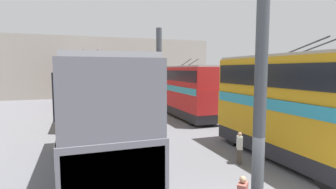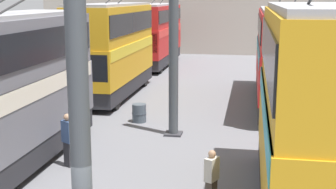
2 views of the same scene
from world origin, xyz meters
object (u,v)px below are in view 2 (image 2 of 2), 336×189
(bus_right_mid, at_px, (113,44))
(bus_left_far, at_px, (283,50))
(bus_left_near, at_px, (317,103))
(bus_right_far, at_px, (156,31))
(person_by_right_row, at_px, (68,139))
(person_by_left_row, at_px, (212,177))
(oil_drum, at_px, (139,113))

(bus_right_mid, bearing_deg, bus_left_far, -91.80)
(bus_left_near, relative_size, bus_right_far, 0.92)
(person_by_right_row, relative_size, person_by_left_row, 1.15)
(bus_left_far, xyz_separation_m, oil_drum, (-5.04, 6.45, -2.40))
(oil_drum, bearing_deg, bus_left_far, -51.99)
(oil_drum, bearing_deg, bus_right_far, 9.15)
(person_by_left_row, relative_size, oil_drum, 1.91)
(person_by_right_row, bearing_deg, bus_left_near, 101.55)
(bus_right_far, bearing_deg, person_by_right_row, -175.54)
(bus_right_mid, bearing_deg, bus_left_near, -146.30)
(bus_right_mid, distance_m, bus_right_far, 11.90)
(bus_left_near, xyz_separation_m, person_by_right_row, (2.61, 7.42, -2.08))
(person_by_right_row, bearing_deg, bus_left_far, 176.77)
(bus_right_far, xyz_separation_m, person_by_right_row, (-23.12, -1.81, -1.88))
(bus_left_far, bearing_deg, bus_right_far, 37.12)
(bus_left_near, height_order, bus_right_far, bus_left_near)
(bus_left_near, height_order, bus_left_far, bus_left_near)
(bus_left_far, distance_m, oil_drum, 8.53)
(bus_right_far, bearing_deg, oil_drum, -170.85)
(bus_right_far, height_order, oil_drum, bus_right_far)
(person_by_right_row, relative_size, oil_drum, 2.19)
(bus_left_far, relative_size, person_by_right_row, 6.38)
(bus_right_far, xyz_separation_m, person_by_left_row, (-25.29, -6.71, -2.02))
(bus_right_far, bearing_deg, bus_right_mid, 180.00)
(person_by_left_row, height_order, oil_drum, person_by_left_row)
(bus_right_far, relative_size, person_by_right_row, 5.67)
(bus_left_far, bearing_deg, bus_left_near, 180.00)
(oil_drum, bearing_deg, person_by_left_row, -153.96)
(bus_left_near, relative_size, person_by_right_row, 5.19)
(bus_right_mid, xyz_separation_m, bus_right_far, (11.90, 0.00, -0.09))
(person_by_left_row, bearing_deg, bus_left_near, 15.59)
(oil_drum, bearing_deg, bus_right_mid, 27.49)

